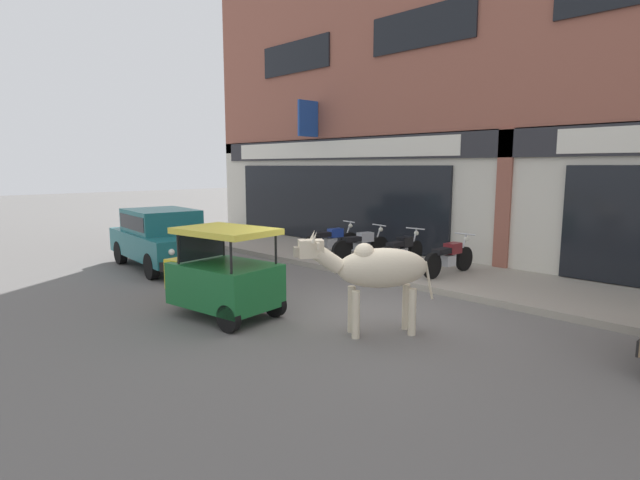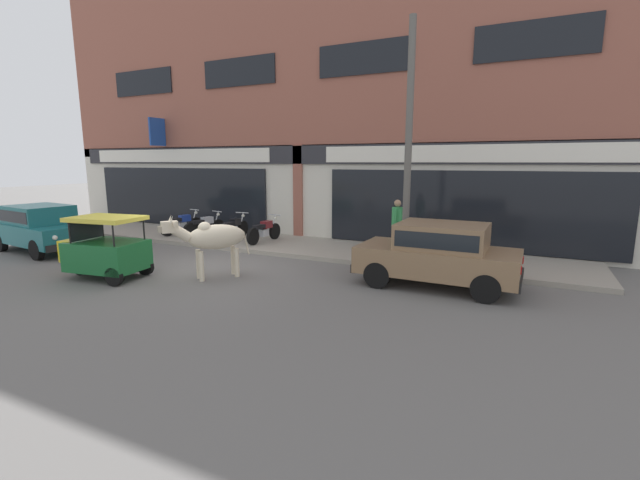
% 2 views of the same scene
% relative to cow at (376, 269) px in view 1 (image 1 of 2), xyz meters
% --- Properties ---
extents(ground_plane, '(90.00, 90.00, 0.00)m').
position_rel_cow_xyz_m(ground_plane, '(-0.72, 0.51, -1.01)').
color(ground_plane, '#605E5B').
extents(sidewalk, '(19.00, 2.91, 0.13)m').
position_rel_cow_xyz_m(sidewalk, '(-0.72, 4.17, -0.94)').
color(sidewalk, gray).
rests_on(sidewalk, ground).
extents(shop_building, '(23.00, 1.40, 10.10)m').
position_rel_cow_xyz_m(shop_building, '(-0.73, 5.88, 3.85)').
color(shop_building, '#8E5142').
rests_on(shop_building, ground).
extents(cow, '(1.45, 1.85, 1.61)m').
position_rel_cow_xyz_m(cow, '(0.00, 0.00, 0.00)').
color(cow, beige).
rests_on(cow, ground).
extents(car_1, '(3.74, 1.98, 1.46)m').
position_rel_cow_xyz_m(car_1, '(-6.99, 0.14, -0.19)').
color(car_1, black).
rests_on(car_1, ground).
extents(auto_rickshaw, '(2.07, 1.38, 1.52)m').
position_rel_cow_xyz_m(auto_rickshaw, '(-2.40, -1.14, -0.35)').
color(auto_rickshaw, black).
rests_on(auto_rickshaw, ground).
extents(motorcycle_0, '(0.63, 1.80, 0.88)m').
position_rel_cow_xyz_m(motorcycle_0, '(-4.85, 4.02, -0.49)').
color(motorcycle_0, black).
rests_on(motorcycle_0, sidewalk).
extents(motorcycle_1, '(0.62, 1.80, 0.88)m').
position_rel_cow_xyz_m(motorcycle_1, '(-3.71, 3.96, -0.49)').
color(motorcycle_1, black).
rests_on(motorcycle_1, sidewalk).
extents(motorcycle_2, '(0.52, 1.81, 0.88)m').
position_rel_cow_xyz_m(motorcycle_2, '(-2.47, 4.02, -0.49)').
color(motorcycle_2, black).
rests_on(motorcycle_2, sidewalk).
extents(motorcycle_3, '(0.52, 1.81, 0.88)m').
position_rel_cow_xyz_m(motorcycle_3, '(-1.16, 4.00, -0.49)').
color(motorcycle_3, black).
rests_on(motorcycle_3, sidewalk).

